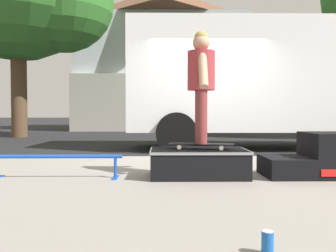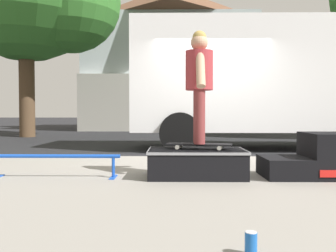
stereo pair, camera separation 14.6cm
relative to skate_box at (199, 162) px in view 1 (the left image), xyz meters
The scene contains 10 objects.
ground_plane 2.65m from the skate_box, 77.51° to the left, with size 140.00×140.00×0.00m, color black.
sidewalk_slab 0.75m from the skate_box, 37.23° to the right, with size 50.00×5.00×0.12m, color gray.
skate_box is the anchor object (origin of this frame).
kicker_ramp 1.40m from the skate_box, ahead, with size 1.03×0.68×0.53m.
grind_rail 1.68m from the skate_box, behind, with size 1.54×0.28×0.27m.
skateboard 0.21m from the skate_box, 50.75° to the left, with size 0.80×0.36×0.07m.
skater_kid 1.01m from the skate_box, 50.75° to the left, with size 0.33×0.69×1.35m.
soda_can 2.41m from the skate_box, 86.77° to the right, with size 0.07×0.07×0.13m.
box_truck 5.45m from the skate_box, 64.89° to the left, with size 6.91×2.63×3.05m.
house_behind 17.82m from the skate_box, 91.46° to the left, with size 9.54×8.22×8.40m.
Camera 1 is at (-0.99, -6.89, 0.88)m, focal length 38.82 mm.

